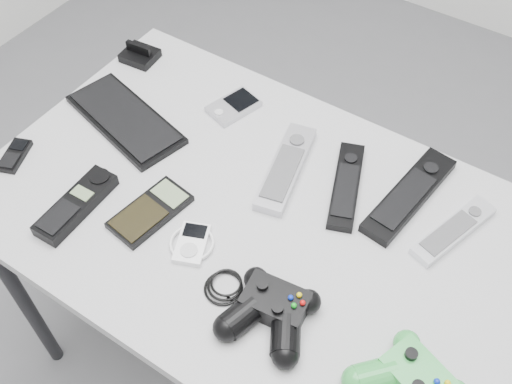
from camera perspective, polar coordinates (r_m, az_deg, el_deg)
The scene contains 15 objects.
floor at distance 1.73m, azimuth 3.59°, elevation -15.31°, with size 3.50×3.50×0.00m, color slate.
desk at distance 1.17m, azimuth -0.18°, elevation -3.64°, with size 1.04×0.67×0.69m.
pda_keyboard at distance 1.30m, azimuth -12.35°, elevation 6.83°, with size 0.28×0.12×0.02m, color black.
dock_bracket at distance 1.44m, azimuth -11.06°, elevation 12.97°, with size 0.08×0.07×0.04m, color black.
pda at distance 1.30m, azimuth -2.15°, elevation 8.19°, with size 0.07×0.11×0.02m, color #B1B0B7.
remote_silver_a at distance 1.17m, azimuth 2.88°, elevation 2.37°, with size 0.06×0.23×0.02m, color #B1B0B7.
remote_black_a at distance 1.16m, azimuth 8.59°, elevation 0.67°, with size 0.05×0.21×0.02m, color black.
remote_black_b at distance 1.16m, azimuth 14.41°, elevation -0.21°, with size 0.06×0.25×0.02m, color black.
remote_silver_b at distance 1.14m, azimuth 18.32°, elevation -3.45°, with size 0.04×0.19×0.02m, color silver.
mobile_phone at distance 1.29m, azimuth -22.01°, elevation 3.26°, with size 0.04×0.09×0.01m, color black.
cordless_handset at distance 1.16m, azimuth -16.75°, elevation -1.12°, with size 0.06×0.18×0.03m, color black.
calculator at distance 1.12m, azimuth -10.04°, elevation -1.82°, with size 0.08×0.15×0.02m, color black.
mp3_player at distance 1.07m, azimuth -6.13°, elevation -4.87°, with size 0.08×0.09×0.02m, color white.
controller_black at distance 0.98m, azimuth 1.46°, elevation -11.12°, with size 0.25×0.16×0.05m, color black, non-canonical shape.
controller_green at distance 0.96m, azimuth 14.53°, elevation -17.24°, with size 0.15×0.16×0.05m, color #278F3D, non-canonical shape.
Camera 1 is at (0.29, -0.63, 1.59)m, focal length 42.00 mm.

